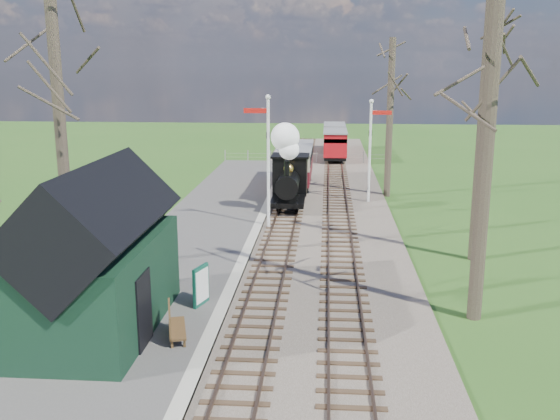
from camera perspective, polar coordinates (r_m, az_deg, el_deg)
The scene contains 19 objects.
ground at distance 14.37m, azimuth -4.38°, elevation -18.42°, with size 140.00×140.00×0.00m, color #2D581B.
distant_hills at distance 80.06m, azimuth 3.74°, elevation -4.11°, with size 114.40×48.00×22.02m.
ballast_bed at distance 34.91m, azimuth 3.14°, elevation 0.78°, with size 8.00×60.00×0.10m, color brown.
track_near at distance 34.94m, azimuth 1.01°, elevation 0.90°, with size 1.60×60.00×0.15m.
track_far at distance 34.89m, azimuth 5.28°, elevation 0.83°, with size 1.60×60.00×0.15m.
platform at distance 27.67m, azimuth -7.23°, elevation -2.50°, with size 5.00×44.00×0.20m, color #474442.
coping_strip at distance 27.31m, azimuth -2.49°, elevation -2.61°, with size 0.40×44.00×0.21m, color #B2AD9E.
station_shed at distance 18.04m, azimuth -16.22°, elevation -4.30°, with size 3.25×6.30×4.78m.
semaphore_near at distance 28.49m, azimuth -1.22°, elevation 5.30°, with size 1.22×0.24×6.22m.
semaphore_far at distance 34.43m, azimuth 8.36°, elevation 6.07°, with size 1.22×0.24×5.72m.
bare_trees at distance 22.32m, azimuth 2.71°, elevation 7.20°, with size 15.51×22.39×12.00m.
fence_line at distance 48.62m, azimuth 2.33°, elevation 4.90°, with size 12.60×0.08×1.00m.
locomotive at distance 32.54m, azimuth 0.79°, elevation 3.57°, with size 1.82×4.25×4.55m.
coach at distance 38.61m, azimuth 1.37°, elevation 4.24°, with size 2.13×7.29×2.24m.
red_carriage_a at distance 49.71m, azimuth 5.06°, elevation 6.01°, with size 1.86×4.61×1.96m.
red_carriage_b at distance 55.17m, azimuth 5.00°, elevation 6.71°, with size 1.86×4.61×1.96m.
sign_board at distance 19.65m, azimuth -7.23°, elevation -6.86°, with size 0.36×0.84×1.26m.
bench at distance 17.58m, azimuth -9.74°, elevation -10.19°, with size 0.83×1.59×0.87m.
person at distance 19.77m, azimuth -11.28°, elevation -6.49°, with size 0.55×0.36×1.52m, color black.
Camera 1 is at (1.96, -12.09, 7.52)m, focal length 40.00 mm.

